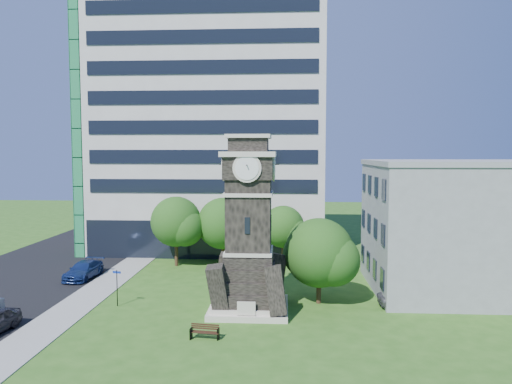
# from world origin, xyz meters

# --- Properties ---
(ground) EXTENTS (160.00, 160.00, 0.00)m
(ground) POSITION_xyz_m (0.00, 0.00, 0.00)
(ground) COLOR #2C5A19
(ground) RESTS_ON ground
(sidewalk) EXTENTS (3.00, 70.00, 0.06)m
(sidewalk) POSITION_xyz_m (-9.50, 5.00, 0.03)
(sidewalk) COLOR gray
(sidewalk) RESTS_ON ground
(clock_tower) EXTENTS (5.40, 5.40, 12.22)m
(clock_tower) POSITION_xyz_m (3.00, 2.00, 5.28)
(clock_tower) COLOR beige
(clock_tower) RESTS_ON ground
(office_tall) EXTENTS (26.20, 15.11, 28.60)m
(office_tall) POSITION_xyz_m (-3.20, 25.84, 14.22)
(office_tall) COLOR silver
(office_tall) RESTS_ON ground
(office_low) EXTENTS (15.20, 12.20, 10.40)m
(office_low) POSITION_xyz_m (19.97, 8.00, 5.21)
(office_low) COLOR #95979A
(office_low) RESTS_ON ground
(car_street_north) EXTENTS (2.33, 5.13, 1.46)m
(car_street_north) POSITION_xyz_m (-12.15, 10.00, 0.73)
(car_street_north) COLOR navy
(car_street_north) RESTS_ON ground
(car_east_lot) EXTENTS (4.41, 2.14, 1.21)m
(car_east_lot) POSITION_xyz_m (14.32, 3.34, 0.60)
(car_east_lot) COLOR #535459
(car_east_lot) RESTS_ON ground
(park_bench) EXTENTS (1.72, 0.46, 0.89)m
(park_bench) POSITION_xyz_m (0.78, -3.54, 0.47)
(park_bench) COLOR black
(park_bench) RESTS_ON ground
(street_sign) EXTENTS (0.63, 0.06, 2.63)m
(street_sign) POSITION_xyz_m (-6.52, 2.38, 1.64)
(street_sign) COLOR black
(street_sign) RESTS_ON ground
(tree_nw) EXTENTS (5.36, 4.87, 6.78)m
(tree_nw) POSITION_xyz_m (-5.01, 15.35, 4.17)
(tree_nw) COLOR #332114
(tree_nw) RESTS_ON ground
(tree_nc) EXTENTS (5.55, 5.05, 6.63)m
(tree_nc) POSITION_xyz_m (-0.50, 16.00, 3.94)
(tree_nc) COLOR #332114
(tree_nc) RESTS_ON ground
(tree_ne) EXTENTS (4.48, 4.07, 5.92)m
(tree_ne) POSITION_xyz_m (5.36, 15.67, 3.73)
(tree_ne) COLOR #332114
(tree_ne) RESTS_ON ground
(tree_east) EXTENTS (5.55, 5.05, 6.27)m
(tree_east) POSITION_xyz_m (8.04, 3.95, 3.59)
(tree_east) COLOR #332114
(tree_east) RESTS_ON ground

